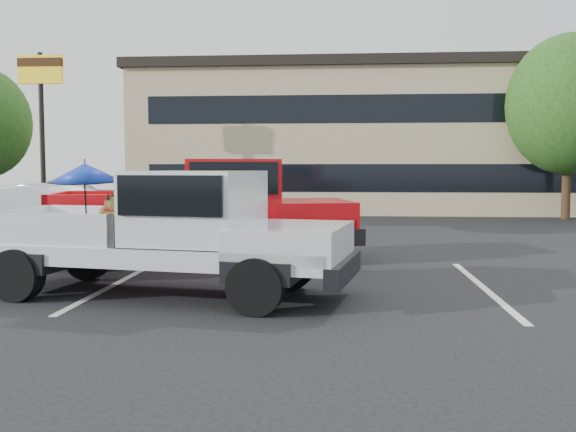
{
  "coord_description": "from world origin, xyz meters",
  "views": [
    {
      "loc": [
        0.7,
        -8.37,
        1.93
      ],
      "look_at": [
        0.03,
        -0.13,
        1.3
      ],
      "focal_mm": 40.0,
      "sensor_mm": 36.0,
      "label": 1
    }
  ],
  "objects_px": {
    "silver_sedan": "(60,213)",
    "blue_suv": "(65,206)",
    "tree_back": "(449,117)",
    "tree_right": "(569,104)",
    "motel_sign": "(41,91)",
    "silver_pickup": "(182,226)",
    "red_pickup": "(222,206)"
  },
  "relations": [
    {
      "from": "tree_right",
      "to": "silver_pickup",
      "type": "xyz_separation_m",
      "value": [
        -10.64,
        -15.04,
        -3.16
      ]
    },
    {
      "from": "tree_right",
      "to": "blue_suv",
      "type": "bearing_deg",
      "value": -164.81
    },
    {
      "from": "red_pickup",
      "to": "silver_pickup",
      "type": "bearing_deg",
      "value": -101.78
    },
    {
      "from": "tree_right",
      "to": "tree_back",
      "type": "xyz_separation_m",
      "value": [
        -3.0,
        8.0,
        0.2
      ]
    },
    {
      "from": "motel_sign",
      "to": "silver_sedan",
      "type": "height_order",
      "value": "motel_sign"
    },
    {
      "from": "motel_sign",
      "to": "blue_suv",
      "type": "relative_size",
      "value": 1.18
    },
    {
      "from": "tree_back",
      "to": "silver_sedan",
      "type": "xyz_separation_m",
      "value": [
        -12.36,
        -16.75,
        -3.65
      ]
    },
    {
      "from": "tree_right",
      "to": "silver_pickup",
      "type": "relative_size",
      "value": 1.14
    },
    {
      "from": "tree_right",
      "to": "silver_sedan",
      "type": "bearing_deg",
      "value": -150.33
    },
    {
      "from": "motel_sign",
      "to": "silver_sedan",
      "type": "relative_size",
      "value": 1.3
    },
    {
      "from": "tree_back",
      "to": "red_pickup",
      "type": "distance_m",
      "value": 21.14
    },
    {
      "from": "silver_sedan",
      "to": "blue_suv",
      "type": "relative_size",
      "value": 0.91
    },
    {
      "from": "silver_sedan",
      "to": "blue_suv",
      "type": "bearing_deg",
      "value": 40.07
    },
    {
      "from": "silver_sedan",
      "to": "blue_suv",
      "type": "height_order",
      "value": "silver_sedan"
    },
    {
      "from": "red_pickup",
      "to": "blue_suv",
      "type": "distance_m",
      "value": 9.28
    },
    {
      "from": "motel_sign",
      "to": "tree_back",
      "type": "height_order",
      "value": "tree_back"
    },
    {
      "from": "silver_pickup",
      "to": "blue_suv",
      "type": "distance_m",
      "value": 12.23
    },
    {
      "from": "motel_sign",
      "to": "red_pickup",
      "type": "relative_size",
      "value": 0.9
    },
    {
      "from": "red_pickup",
      "to": "silver_sedan",
      "type": "bearing_deg",
      "value": 137.26
    },
    {
      "from": "silver_sedan",
      "to": "blue_suv",
      "type": "xyz_separation_m",
      "value": [
        -1.68,
        4.13,
        -0.05
      ]
    },
    {
      "from": "motel_sign",
      "to": "tree_right",
      "type": "relative_size",
      "value": 0.88
    },
    {
      "from": "red_pickup",
      "to": "silver_sedan",
      "type": "distance_m",
      "value": 5.36
    },
    {
      "from": "tree_back",
      "to": "blue_suv",
      "type": "bearing_deg",
      "value": -138.04
    },
    {
      "from": "tree_right",
      "to": "blue_suv",
      "type": "distance_m",
      "value": 18.01
    },
    {
      "from": "silver_sedan",
      "to": "motel_sign",
      "type": "bearing_deg",
      "value": 46.2
    },
    {
      "from": "blue_suv",
      "to": "red_pickup",
      "type": "bearing_deg",
      "value": -58.26
    },
    {
      "from": "motel_sign",
      "to": "tree_back",
      "type": "relative_size",
      "value": 0.84
    },
    {
      "from": "motel_sign",
      "to": "blue_suv",
      "type": "bearing_deg",
      "value": -53.33
    },
    {
      "from": "silver_sedan",
      "to": "blue_suv",
      "type": "distance_m",
      "value": 4.46
    },
    {
      "from": "tree_right",
      "to": "motel_sign",
      "type": "bearing_deg",
      "value": -173.99
    },
    {
      "from": "motel_sign",
      "to": "tree_right",
      "type": "bearing_deg",
      "value": 6.01
    },
    {
      "from": "silver_pickup",
      "to": "red_pickup",
      "type": "distance_m",
      "value": 3.64
    }
  ]
}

